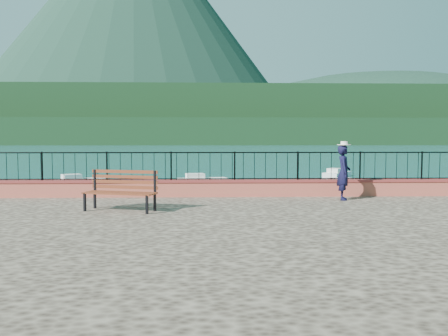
{
  "coord_description": "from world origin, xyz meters",
  "views": [
    {
      "loc": [
        -1.17,
        -11.38,
        3.15
      ],
      "look_at": [
        -0.73,
        2.0,
        2.3
      ],
      "focal_mm": 35.0,
      "sensor_mm": 36.0,
      "label": 1
    }
  ],
  "objects": [
    {
      "name": "boat_1",
      "position": [
        5.69,
        12.41,
        0.4
      ],
      "size": [
        4.06,
        2.29,
        0.8
      ],
      "primitive_type": "cube",
      "rotation": [
        0.0,
        0.0,
        -0.27
      ],
      "color": "silver",
      "rests_on": "ground"
    },
    {
      "name": "park_bench",
      "position": [
        -3.63,
        0.67,
        1.53
      ],
      "size": [
        2.12,
        1.2,
        1.12
      ],
      "rotation": [
        0.0,
        0.0,
        -0.29
      ],
      "color": "black",
      "rests_on": "promenade"
    },
    {
      "name": "companion_hill",
      "position": [
        220.0,
        560.0,
        0.0
      ],
      "size": [
        448.0,
        384.0,
        180.0
      ],
      "primitive_type": "ellipsoid",
      "color": "#142D23",
      "rests_on": "ground"
    },
    {
      "name": "boat_3",
      "position": [
        -10.46,
        19.81,
        0.4
      ],
      "size": [
        3.61,
        2.99,
        0.8
      ],
      "primitive_type": "cube",
      "rotation": [
        0.0,
        0.0,
        0.58
      ],
      "color": "silver",
      "rests_on": "ground"
    },
    {
      "name": "ground",
      "position": [
        0.0,
        0.0,
        0.0
      ],
      "size": [
        2000.0,
        2000.0,
        0.0
      ],
      "primitive_type": "plane",
      "color": "#19596B",
      "rests_on": "ground"
    },
    {
      "name": "hat",
      "position": [
        3.21,
        2.68,
        3.06
      ],
      "size": [
        0.44,
        0.44,
        0.12
      ],
      "primitive_type": "cylinder",
      "color": "white",
      "rests_on": "person"
    },
    {
      "name": "boat_0",
      "position": [
        -5.88,
        10.29,
        0.4
      ],
      "size": [
        4.03,
        2.82,
        0.8
      ],
      "primitive_type": "cube",
      "rotation": [
        0.0,
        0.0,
        0.44
      ],
      "color": "silver",
      "rests_on": "ground"
    },
    {
      "name": "railing",
      "position": [
        0.0,
        3.7,
        2.25
      ],
      "size": [
        27.0,
        0.05,
        0.95
      ],
      "primitive_type": "cube",
      "color": "black",
      "rests_on": "parapet"
    },
    {
      "name": "parapet",
      "position": [
        0.0,
        3.7,
        1.49
      ],
      "size": [
        28.0,
        0.46,
        0.58
      ],
      "primitive_type": "cube",
      "color": "#A4523B",
      "rests_on": "promenade"
    },
    {
      "name": "volcano",
      "position": [
        -120.0,
        700.0,
        190.0
      ],
      "size": [
        560.0,
        560.0,
        380.0
      ],
      "primitive_type": "cone",
      "color": "#142D23",
      "rests_on": "ground"
    },
    {
      "name": "boat_2",
      "position": [
        7.75,
        15.95,
        0.4
      ],
      "size": [
        4.45,
        1.98,
        0.8
      ],
      "primitive_type": "cube",
      "rotation": [
        0.0,
        0.0,
        0.16
      ],
      "color": "silver",
      "rests_on": "ground"
    },
    {
      "name": "foothills",
      "position": [
        0.0,
        360.0,
        22.0
      ],
      "size": [
        900.0,
        120.0,
        44.0
      ],
      "primitive_type": "cube",
      "color": "black",
      "rests_on": "ground"
    },
    {
      "name": "boat_4",
      "position": [
        -1.69,
        20.06,
        0.4
      ],
      "size": [
        3.81,
        2.06,
        0.8
      ],
      "primitive_type": "cube",
      "rotation": [
        0.0,
        0.0,
        0.22
      ],
      "color": "white",
      "rests_on": "ground"
    },
    {
      "name": "dock",
      "position": [
        -2.0,
        12.0,
        0.15
      ],
      "size": [
        2.0,
        16.0,
        0.3
      ],
      "primitive_type": "cube",
      "color": "#2D231C",
      "rests_on": "ground"
    },
    {
      "name": "boat_5",
      "position": [
        9.84,
        25.85,
        0.4
      ],
      "size": [
        3.09,
        3.42,
        0.8
      ],
      "primitive_type": "cube",
      "rotation": [
        0.0,
        0.0,
        0.9
      ],
      "color": "silver",
      "rests_on": "ground"
    },
    {
      "name": "far_forest",
      "position": [
        0.0,
        300.0,
        9.0
      ],
      "size": [
        900.0,
        60.0,
        18.0
      ],
      "primitive_type": "cube",
      "color": "black",
      "rests_on": "ground"
    },
    {
      "name": "person",
      "position": [
        3.21,
        2.68,
        2.1
      ],
      "size": [
        0.57,
        0.74,
        1.8
      ],
      "primitive_type": "imported",
      "rotation": [
        0.0,
        0.0,
        1.33
      ],
      "color": "black",
      "rests_on": "promenade"
    }
  ]
}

